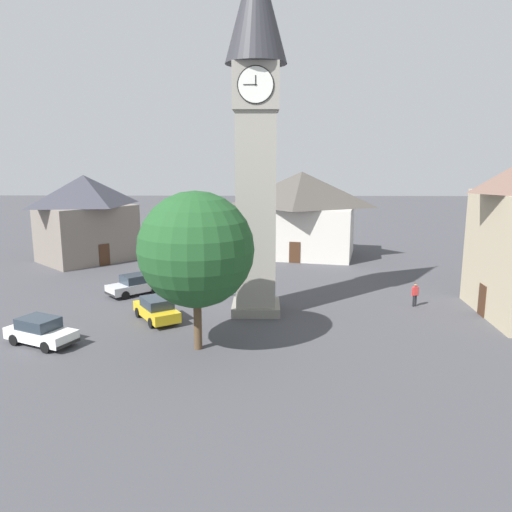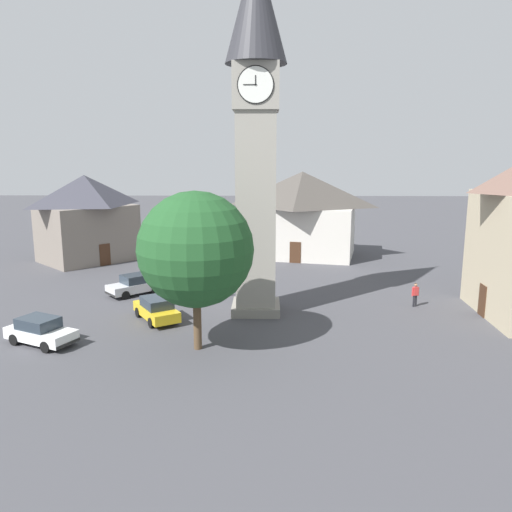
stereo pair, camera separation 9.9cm
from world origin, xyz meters
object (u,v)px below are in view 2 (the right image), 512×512
Objects in this scene: road_sign at (202,276)px; car_silver_kerb at (136,284)px; tree at (196,250)px; building_terrace_right at (87,217)px; car_white_side at (156,309)px; car_red_corner at (40,331)px; pedestrian at (415,293)px; car_blue_kerb at (198,266)px; building_corner_back at (302,213)px; clock_tower at (256,105)px.

car_silver_kerb is at bearing -18.04° from road_sign.
tree reaches higher than building_terrace_right.
road_sign is at bearing -84.50° from tree.
car_white_side is 21.80m from building_terrace_right.
pedestrian is (-23.04, -7.62, 0.25)m from car_red_corner.
car_blue_kerb is 18.07m from car_red_corner.
building_terrace_right is (5.26, -22.79, 3.60)m from car_red_corner.
road_sign is (-8.02, -8.63, 1.14)m from car_red_corner.
car_silver_kerb is at bearing 48.69° from building_corner_back.
building_corner_back is (-4.37, -19.66, -9.03)m from clock_tower.
building_corner_back is (-13.64, -15.52, 3.73)m from car_silver_kerb.
car_blue_kerb is at bearing -63.17° from clock_tower.
car_white_side is 0.40× the size of building_terrace_right.
pedestrian is at bearing 176.16° from road_sign.
pedestrian is (-17.43, -3.38, 0.25)m from car_white_side.
car_red_corner is 11.83m from road_sign.
car_silver_kerb is 0.33× the size of building_corner_back.
building_corner_back is (6.72, -18.27, 3.48)m from pedestrian.
clock_tower reaches higher than pedestrian.
pedestrian is at bearing -150.10° from tree.
car_white_side is (6.34, 1.99, -12.76)m from clock_tower.
car_red_corner is at bearing 57.79° from building_corner_back.
tree reaches higher than car_red_corner.
road_sign reaches higher than pedestrian.
car_red_corner is 1.02× the size of car_white_side.
tree reaches higher than car_white_side.
tree is at bearing 121.29° from building_terrace_right.
car_blue_kerb is 0.95× the size of car_red_corner.
road_sign is (3.92, -2.40, -11.62)m from clock_tower.
tree is at bearing 124.76° from car_white_side.
tree is (14.14, 8.13, 4.52)m from pedestrian.
clock_tower is 1.82× the size of building_corner_back.
tree is 9.87m from road_sign.
clock_tower is at bearing 148.50° from road_sign.
road_sign reaches higher than car_white_side.
car_blue_kerb is 1.01× the size of car_silver_kerb.
car_blue_kerb is 0.97× the size of car_white_side.
car_red_corner is 0.40× the size of building_terrace_right.
car_silver_kerb is 15.17m from building_terrace_right.
clock_tower is 5.26× the size of car_white_side.
car_white_side is 7.49m from tree.
car_red_corner is at bearing 68.68° from car_blue_kerb.
building_corner_back is 19.33m from road_sign.
clock_tower reaches higher than car_red_corner.
car_red_corner is (6.57, 16.84, 0.00)m from car_blue_kerb.
tree is (-6.22, 10.88, 4.77)m from car_silver_kerb.
car_red_corner and car_white_side have the same top height.
car_blue_kerb is at bearing -121.06° from car_silver_kerb.
road_sign is (8.29, 17.26, -2.59)m from building_corner_back.
car_silver_kerb is at bearing -64.47° from car_white_side.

